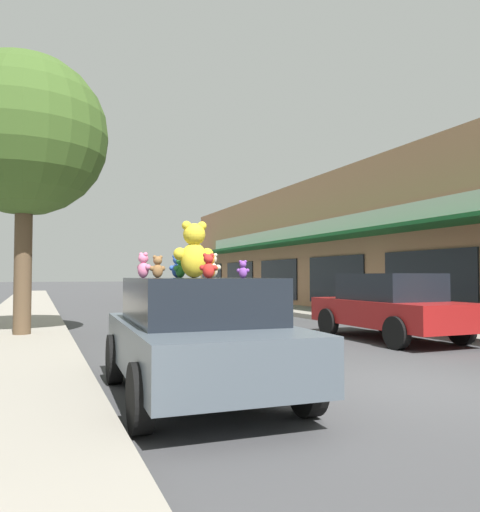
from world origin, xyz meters
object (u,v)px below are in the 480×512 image
(teddy_bear_giant, at_px, (194,251))
(teddy_bear_purple, at_px, (243,269))
(teddy_bear_brown, at_px, (158,267))
(teddy_bear_blue, at_px, (177,266))
(plush_art_car, at_px, (198,334))
(teddy_bear_orange, at_px, (210,267))
(teddy_bear_pink, at_px, (143,266))
(teddy_bear_black, at_px, (193,270))
(street_tree, at_px, (25,136))
(teddy_bear_green, at_px, (180,267))
(teddy_bear_cream, at_px, (212,266))
(teddy_bear_red, at_px, (208,266))
(parked_car_far_center, at_px, (390,305))

(teddy_bear_giant, distance_m, teddy_bear_purple, 0.87)
(teddy_bear_brown, distance_m, teddy_bear_blue, 0.56)
(plush_art_car, bearing_deg, teddy_bear_orange, -40.65)
(teddy_bear_pink, bearing_deg, teddy_bear_orange, -157.20)
(teddy_bear_black, bearing_deg, plush_art_car, 30.24)
(plush_art_car, bearing_deg, teddy_bear_pink, 142.18)
(teddy_bear_black, relative_size, street_tree, 0.03)
(teddy_bear_brown, distance_m, teddy_bear_orange, 0.78)
(teddy_bear_blue, relative_size, street_tree, 0.05)
(street_tree, bearing_deg, teddy_bear_orange, -71.22)
(teddy_bear_green, distance_m, teddy_bear_purple, 1.11)
(teddy_bear_blue, xyz_separation_m, teddy_bear_orange, (0.18, -0.95, -0.02))
(plush_art_car, xyz_separation_m, teddy_bear_orange, (0.13, -0.12, 0.87))
(plush_art_car, relative_size, teddy_bear_cream, 11.47)
(teddy_bear_blue, bearing_deg, teddy_bear_red, 115.35)
(teddy_bear_green, bearing_deg, street_tree, -103.92)
(teddy_bear_green, bearing_deg, teddy_bear_red, 56.97)
(teddy_bear_cream, height_order, teddy_bear_blue, teddy_bear_cream)
(teddy_bear_orange, bearing_deg, parked_car_far_center, -95.35)
(teddy_bear_brown, height_order, teddy_bear_blue, teddy_bear_blue)
(teddy_bear_cream, bearing_deg, teddy_bear_brown, 53.36)
(teddy_bear_black, bearing_deg, teddy_bear_blue, -70.94)
(teddy_bear_giant, bearing_deg, street_tree, -68.88)
(teddy_bear_brown, bearing_deg, teddy_bear_orange, 130.28)
(teddy_bear_green, relative_size, teddy_bear_red, 1.06)
(plush_art_car, relative_size, teddy_bear_orange, 13.57)
(teddy_bear_brown, xyz_separation_m, teddy_bear_blue, (0.38, 0.41, 0.02))
(teddy_bear_brown, bearing_deg, teddy_bear_purple, 131.64)
(teddy_bear_black, height_order, street_tree, street_tree)
(parked_car_far_center, bearing_deg, plush_art_car, -148.36)
(teddy_bear_brown, xyz_separation_m, parked_car_far_center, (6.54, 3.33, -0.85))
(teddy_bear_giant, bearing_deg, plush_art_car, 85.20)
(teddy_bear_brown, relative_size, teddy_bear_black, 1.28)
(teddy_bear_blue, distance_m, teddy_bear_orange, 0.96)
(teddy_bear_purple, relative_size, teddy_bear_black, 0.95)
(teddy_bear_green, distance_m, teddy_bear_cream, 0.50)
(teddy_bear_green, relative_size, teddy_bear_black, 1.30)
(teddy_bear_brown, xyz_separation_m, teddy_bear_pink, (-0.17, 0.10, 0.02))
(teddy_bear_green, relative_size, street_tree, 0.05)
(teddy_bear_black, bearing_deg, teddy_bear_red, 32.04)
(teddy_bear_orange, xyz_separation_m, teddy_bear_black, (0.02, 0.86, -0.03))
(teddy_bear_red, bearing_deg, teddy_bear_orange, -88.11)
(plush_art_car, bearing_deg, teddy_bear_blue, 96.22)
(teddy_bear_giant, relative_size, teddy_bear_cream, 2.18)
(teddy_bear_blue, bearing_deg, teddy_bear_brown, 73.29)
(teddy_bear_giant, xyz_separation_m, teddy_bear_black, (0.11, 0.44, -0.26))
(teddy_bear_cream, height_order, parked_car_far_center, teddy_bear_cream)
(teddy_bear_red, bearing_deg, teddy_bear_cream, -88.26)
(teddy_bear_red, xyz_separation_m, teddy_bear_pink, (-0.52, 1.22, 0.03))
(teddy_bear_purple, bearing_deg, plush_art_car, -13.07)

